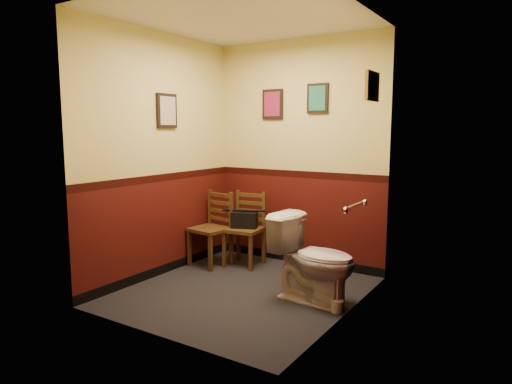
% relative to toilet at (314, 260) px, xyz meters
% --- Properties ---
extents(floor, '(2.20, 2.40, 0.00)m').
position_rel_toilet_xyz_m(floor, '(-0.72, -0.15, -0.41)').
color(floor, black).
rests_on(floor, ground).
extents(ceiling, '(2.20, 2.40, 0.00)m').
position_rel_toilet_xyz_m(ceiling, '(-0.72, -0.15, 2.29)').
color(ceiling, silver).
rests_on(ceiling, ground).
extents(wall_back, '(2.20, 0.00, 2.70)m').
position_rel_toilet_xyz_m(wall_back, '(-0.72, 1.05, 0.94)').
color(wall_back, '#3E0E0B').
rests_on(wall_back, ground).
extents(wall_front, '(2.20, 0.00, 2.70)m').
position_rel_toilet_xyz_m(wall_front, '(-0.72, -1.35, 0.94)').
color(wall_front, '#3E0E0B').
rests_on(wall_front, ground).
extents(wall_left, '(0.00, 2.40, 2.70)m').
position_rel_toilet_xyz_m(wall_left, '(-1.82, -0.15, 0.94)').
color(wall_left, '#3E0E0B').
rests_on(wall_left, ground).
extents(wall_right, '(0.00, 2.40, 2.70)m').
position_rel_toilet_xyz_m(wall_right, '(0.38, -0.15, 0.94)').
color(wall_right, '#3E0E0B').
rests_on(wall_right, ground).
extents(grab_bar, '(0.05, 0.56, 0.06)m').
position_rel_toilet_xyz_m(grab_bar, '(0.35, 0.10, 0.54)').
color(grab_bar, silver).
rests_on(grab_bar, wall_right).
extents(framed_print_back_a, '(0.28, 0.04, 0.36)m').
position_rel_toilet_xyz_m(framed_print_back_a, '(-1.07, 1.03, 1.54)').
color(framed_print_back_a, black).
rests_on(framed_print_back_a, wall_back).
extents(framed_print_back_b, '(0.26, 0.04, 0.34)m').
position_rel_toilet_xyz_m(framed_print_back_b, '(-0.47, 1.03, 1.59)').
color(framed_print_back_b, black).
rests_on(framed_print_back_b, wall_back).
extents(framed_print_left, '(0.04, 0.30, 0.38)m').
position_rel_toilet_xyz_m(framed_print_left, '(-1.80, -0.05, 1.44)').
color(framed_print_left, black).
rests_on(framed_print_left, wall_left).
extents(framed_print_right, '(0.04, 0.34, 0.28)m').
position_rel_toilet_xyz_m(framed_print_right, '(0.36, 0.45, 1.64)').
color(framed_print_right, olive).
rests_on(framed_print_right, wall_right).
extents(toilet, '(0.87, 0.54, 0.82)m').
position_rel_toilet_xyz_m(toilet, '(0.00, 0.00, 0.00)').
color(toilet, white).
rests_on(toilet, floor).
extents(toilet_brush, '(0.11, 0.11, 0.39)m').
position_rel_toilet_xyz_m(toilet_brush, '(0.30, -0.13, -0.35)').
color(toilet_brush, silver).
rests_on(toilet_brush, floor).
extents(chair_left, '(0.46, 0.46, 0.90)m').
position_rel_toilet_xyz_m(chair_left, '(-1.57, 0.44, 0.04)').
color(chair_left, '#553819').
rests_on(chair_left, floor).
extents(chair_right, '(0.46, 0.46, 0.89)m').
position_rel_toilet_xyz_m(chair_right, '(-1.22, 0.66, 0.04)').
color(chair_right, '#553819').
rests_on(chair_right, floor).
extents(handbag, '(0.34, 0.26, 0.23)m').
position_rel_toilet_xyz_m(handbag, '(-1.22, 0.62, 0.15)').
color(handbag, black).
rests_on(handbag, chair_right).
extents(tp_stack, '(0.22, 0.13, 0.38)m').
position_rel_toilet_xyz_m(tp_stack, '(-0.63, 0.85, -0.25)').
color(tp_stack, silver).
rests_on(tp_stack, floor).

